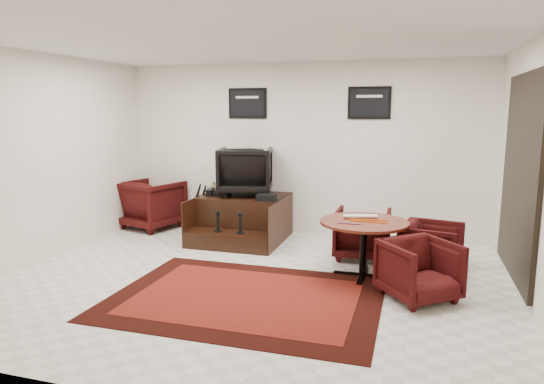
{
  "coord_description": "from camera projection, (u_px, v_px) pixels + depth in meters",
  "views": [
    {
      "loc": [
        1.84,
        -5.26,
        2.04
      ],
      "look_at": [
        -0.0,
        0.9,
        0.95
      ],
      "focal_mm": 32.0,
      "sensor_mm": 36.0,
      "label": 1
    }
  ],
  "objects": [
    {
      "name": "shoes_pair",
      "position": [
        213.0,
        192.0,
        7.76
      ],
      "size": [
        0.29,
        0.33,
        0.1
      ],
      "color": "black",
      "rests_on": "shine_podium"
    },
    {
      "name": "shine_podium",
      "position": [
        243.0,
        219.0,
        7.73
      ],
      "size": [
        1.35,
        1.39,
        0.69
      ],
      "color": "black",
      "rests_on": "ground"
    },
    {
      "name": "umbrella_black",
      "position": [
        193.0,
        209.0,
        7.81
      ],
      "size": [
        0.34,
        0.13,
        0.92
      ],
      "primitive_type": null,
      "color": "black",
      "rests_on": "ground"
    },
    {
      "name": "paper_roll",
      "position": [
        360.0,
        216.0,
        6.06
      ],
      "size": [
        0.42,
        0.16,
        0.05
      ],
      "primitive_type": "cylinder",
      "rotation": [
        0.0,
        1.57,
        0.26
      ],
      "color": "white",
      "rests_on": "meeting_table"
    },
    {
      "name": "ground",
      "position": [
        251.0,
        282.0,
        5.83
      ],
      "size": [
        6.0,
        6.0,
        0.0
      ],
      "primitive_type": "plane",
      "color": "white",
      "rests_on": "ground"
    },
    {
      "name": "polish_kit",
      "position": [
        267.0,
        198.0,
        7.28
      ],
      "size": [
        0.29,
        0.2,
        0.1
      ],
      "primitive_type": "cube",
      "rotation": [
        0.0,
        0.0,
        0.02
      ],
      "color": "black",
      "rests_on": "shine_podium"
    },
    {
      "name": "umbrella_hooked",
      "position": [
        199.0,
        209.0,
        7.95
      ],
      "size": [
        0.32,
        0.12,
        0.87
      ],
      "primitive_type": null,
      "color": "black",
      "rests_on": "ground"
    },
    {
      "name": "shine_chair",
      "position": [
        245.0,
        169.0,
        7.73
      ],
      "size": [
        0.98,
        0.95,
        0.85
      ],
      "primitive_type": "imported",
      "rotation": [
        0.0,
        0.0,
        3.38
      ],
      "color": "black",
      "rests_on": "shine_podium"
    },
    {
      "name": "table_clutter",
      "position": [
        366.0,
        221.0,
        5.88
      ],
      "size": [
        0.57,
        0.32,
        0.01
      ],
      "color": "#D95B0C",
      "rests_on": "meeting_table"
    },
    {
      "name": "armchair_side",
      "position": [
        152.0,
        202.0,
        8.44
      ],
      "size": [
        1.1,
        1.06,
        0.92
      ],
      "primitive_type": "imported",
      "rotation": [
        0.0,
        0.0,
        2.85
      ],
      "color": "black",
      "rests_on": "ground"
    },
    {
      "name": "area_rug",
      "position": [
        246.0,
        297.0,
        5.32
      ],
      "size": [
        2.91,
        2.19,
        0.01
      ],
      "color": "black",
      "rests_on": "ground"
    },
    {
      "name": "table_chair_corner",
      "position": [
        419.0,
        267.0,
        5.24
      ],
      "size": [
        0.96,
        0.95,
        0.72
      ],
      "primitive_type": "imported",
      "rotation": [
        0.0,
        0.0,
        0.67
      ],
      "color": "black",
      "rests_on": "ground"
    },
    {
      "name": "table_chair_back",
      "position": [
        363.0,
        231.0,
        6.74
      ],
      "size": [
        0.74,
        0.7,
        0.76
      ],
      "primitive_type": "imported",
      "rotation": [
        0.0,
        0.0,
        3.15
      ],
      "color": "black",
      "rests_on": "ground"
    },
    {
      "name": "meeting_table",
      "position": [
        364.0,
        228.0,
        5.93
      ],
      "size": [
        1.08,
        1.08,
        0.7
      ],
      "color": "#3F0F09",
      "rests_on": "ground"
    },
    {
      "name": "room_shell",
      "position": [
        287.0,
        133.0,
        5.53
      ],
      "size": [
        6.02,
        5.02,
        2.81
      ],
      "color": "white",
      "rests_on": "ground"
    },
    {
      "name": "table_chair_window",
      "position": [
        432.0,
        246.0,
        6.08
      ],
      "size": [
        0.78,
        0.82,
        0.72
      ],
      "primitive_type": "imported",
      "rotation": [
        0.0,
        0.0,
        1.36
      ],
      "color": "black",
      "rests_on": "ground"
    }
  ]
}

